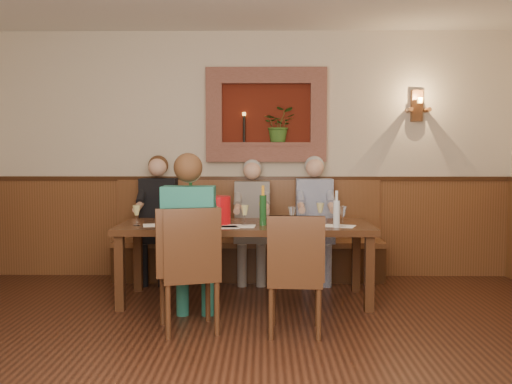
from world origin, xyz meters
TOP-DOWN VIEW (x-y plane):
  - ground_plane at (0.00, 0.00)m, footprint 6.00×6.00m
  - room_shell at (0.00, 0.00)m, footprint 6.04×6.04m
  - wainscoting at (0.00, -0.00)m, footprint 6.02×6.02m
  - wall_niche at (0.24, 2.94)m, footprint 1.36×0.30m
  - wall_sconce at (1.90, 2.93)m, footprint 0.25×0.20m
  - dining_table at (0.00, 1.85)m, footprint 2.40×0.90m
  - bench at (0.00, 2.79)m, footprint 3.00×0.45m
  - chair_near_left at (-0.42, 0.93)m, footprint 0.55×0.55m
  - chair_near_right at (0.42, 0.87)m, footprint 0.45×0.45m
  - person_bench_left at (-1.00, 2.69)m, footprint 0.41×0.50m
  - person_bench_mid at (0.04, 2.69)m, footprint 0.39×0.48m
  - person_bench_right at (0.74, 2.69)m, footprint 0.40×0.50m
  - person_chair_front at (-0.43, 1.07)m, footprint 0.42×0.52m
  - spittoon_bucket at (-0.26, 1.80)m, footprint 0.26×0.26m
  - wine_bottle_green_a at (0.17, 1.74)m, footprint 0.08×0.08m
  - wine_bottle_green_b at (-0.54, 2.00)m, footprint 0.09×0.09m
  - water_bottle at (0.84, 1.59)m, footprint 0.08×0.08m
  - tasting_sheet_a at (-0.79, 1.73)m, footprint 0.36×0.29m
  - tasting_sheet_b at (-0.06, 1.66)m, footprint 0.33×0.24m
  - tasting_sheet_c at (0.87, 1.68)m, footprint 0.33×0.28m
  - tasting_sheet_d at (-0.20, 1.57)m, footprint 0.33×0.27m
  - wine_glass_0 at (0.43, 1.59)m, footprint 0.08×0.08m
  - wine_glass_1 at (-0.72, 1.97)m, footprint 0.08×0.08m
  - wine_glass_2 at (0.72, 1.95)m, footprint 0.08×0.08m
  - wine_glass_3 at (0.90, 1.65)m, footprint 0.08×0.08m
  - wine_glass_4 at (-0.59, 1.65)m, footprint 0.08×0.08m
  - wine_glass_5 at (-0.28, 1.58)m, footprint 0.08×0.08m
  - wine_glass_6 at (0.16, 2.01)m, footprint 0.08×0.08m
  - wine_glass_7 at (-0.32, 1.93)m, footprint 0.08×0.08m
  - wine_glass_8 at (-0.00, 1.73)m, footprint 0.08×0.08m
  - wine_glass_9 at (-1.01, 1.70)m, footprint 0.08×0.08m

SIDE VIEW (x-z plane):
  - ground_plane at x=0.00m, z-range 0.00..0.00m
  - chair_near_right at x=0.42m, z-range -0.20..0.76m
  - chair_near_left at x=-0.42m, z-range -0.21..0.80m
  - bench at x=0.00m, z-range -0.23..0.88m
  - person_bench_mid at x=0.04m, z-range -0.12..1.23m
  - person_bench_right at x=0.74m, z-range -0.12..1.27m
  - person_bench_left at x=-1.00m, z-range -0.12..1.27m
  - wainscoting at x=0.00m, z-range 0.01..1.16m
  - person_chair_front at x=-0.43m, z-range -0.12..1.31m
  - dining_table at x=0.00m, z-range 0.30..1.05m
  - tasting_sheet_a at x=-0.79m, z-range 0.75..0.75m
  - tasting_sheet_b at x=-0.06m, z-range 0.75..0.75m
  - tasting_sheet_c at x=0.87m, z-range 0.75..0.75m
  - tasting_sheet_d at x=-0.20m, z-range 0.75..0.75m
  - wine_glass_0 at x=0.43m, z-range 0.75..0.94m
  - wine_glass_1 at x=-0.72m, z-range 0.75..0.94m
  - wine_glass_2 at x=0.72m, z-range 0.75..0.94m
  - wine_glass_3 at x=0.90m, z-range 0.75..0.94m
  - wine_glass_4 at x=-0.59m, z-range 0.75..0.94m
  - wine_glass_5 at x=-0.28m, z-range 0.75..0.94m
  - wine_glass_6 at x=0.16m, z-range 0.75..0.94m
  - wine_glass_7 at x=-0.32m, z-range 0.75..0.94m
  - wine_glass_8 at x=0.00m, z-range 0.75..0.94m
  - wine_glass_9 at x=-1.01m, z-range 0.75..0.94m
  - water_bottle at x=0.84m, z-range 0.72..1.05m
  - spittoon_bucket at x=-0.26m, z-range 0.75..1.02m
  - wine_bottle_green_a at x=0.17m, z-range 0.71..1.09m
  - wine_bottle_green_b at x=-0.54m, z-range 0.71..1.13m
  - wall_niche at x=0.24m, z-range 1.28..2.34m
  - room_shell at x=0.00m, z-range 0.48..3.30m
  - wall_sconce at x=1.90m, z-range 1.77..2.12m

